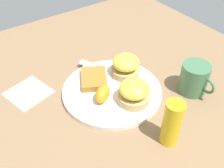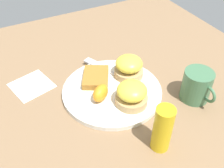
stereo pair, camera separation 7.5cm
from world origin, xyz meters
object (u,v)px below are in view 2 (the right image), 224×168
(fork, at_px, (108,71))
(condiment_bottle, at_px, (163,129))
(cup, at_px, (197,86))
(hashbrown_patty, at_px, (96,77))
(orange_wedge, at_px, (100,93))
(sandwich_benedict_right, at_px, (129,67))
(sandwich_benedict_left, at_px, (132,94))

(fork, xyz_separation_m, condiment_bottle, (0.30, -0.01, 0.05))
(fork, bearing_deg, condiment_bottle, -2.50)
(condiment_bottle, bearing_deg, cup, 116.53)
(condiment_bottle, bearing_deg, hashbrown_patty, -172.14)
(hashbrown_patty, height_order, orange_wedge, orange_wedge)
(sandwich_benedict_right, relative_size, orange_wedge, 1.48)
(sandwich_benedict_right, xyz_separation_m, condiment_bottle, (0.25, -0.06, 0.02))
(sandwich_benedict_left, bearing_deg, condiment_bottle, -2.67)
(sandwich_benedict_left, bearing_deg, fork, 177.66)
(cup, bearing_deg, orange_wedge, -113.30)
(sandwich_benedict_right, bearing_deg, hashbrown_patty, -105.00)
(sandwich_benedict_left, relative_size, hashbrown_patty, 0.91)
(fork, height_order, condiment_bottle, condiment_bottle)
(sandwich_benedict_left, xyz_separation_m, orange_wedge, (-0.05, -0.07, -0.01))
(hashbrown_patty, height_order, cup, cup)
(sandwich_benedict_left, height_order, hashbrown_patty, sandwich_benedict_left)
(sandwich_benedict_left, relative_size, orange_wedge, 1.48)
(sandwich_benedict_left, distance_m, sandwich_benedict_right, 0.12)
(sandwich_benedict_right, distance_m, orange_wedge, 0.13)
(orange_wedge, xyz_separation_m, fork, (-0.10, 0.07, -0.02))
(hashbrown_patty, xyz_separation_m, cup, (0.19, 0.22, 0.02))
(orange_wedge, bearing_deg, cup, 66.70)
(sandwich_benedict_right, bearing_deg, condiment_bottle, -13.41)
(cup, bearing_deg, sandwich_benedict_right, -142.16)
(hashbrown_patty, bearing_deg, fork, 108.39)
(sandwich_benedict_right, height_order, fork, sandwich_benedict_right)
(sandwich_benedict_right, xyz_separation_m, fork, (-0.04, -0.05, -0.03))
(sandwich_benedict_right, xyz_separation_m, hashbrown_patty, (-0.03, -0.10, -0.02))
(cup, bearing_deg, hashbrown_patty, -129.91)
(fork, bearing_deg, hashbrown_patty, -71.61)
(hashbrown_patty, relative_size, fork, 0.44)
(cup, bearing_deg, fork, -139.88)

